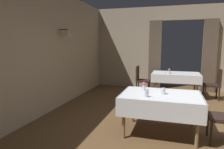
# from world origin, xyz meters

# --- Properties ---
(ground) EXTENTS (10.08, 10.08, 0.00)m
(ground) POSITION_xyz_m (0.00, 0.00, 0.00)
(ground) COLOR brown
(wall_left) EXTENTS (0.49, 8.40, 3.00)m
(wall_left) POSITION_xyz_m (-3.20, 0.00, 1.50)
(wall_left) COLOR tan
(wall_left) RESTS_ON ground
(wall_back) EXTENTS (6.40, 0.27, 3.00)m
(wall_back) POSITION_xyz_m (0.00, 4.18, 1.51)
(wall_back) COLOR tan
(wall_back) RESTS_ON ground
(dining_table_mid) EXTENTS (1.43, 1.04, 0.75)m
(dining_table_mid) POSITION_xyz_m (-0.46, 0.17, 0.65)
(dining_table_mid) COLOR olive
(dining_table_mid) RESTS_ON ground
(dining_table_far) EXTENTS (1.46, 0.97, 0.75)m
(dining_table_far) POSITION_xyz_m (-0.17, 3.10, 0.66)
(dining_table_far) COLOR olive
(dining_table_far) RESTS_ON ground
(chair_far_right) EXTENTS (0.44, 0.44, 0.93)m
(chair_far_right) POSITION_xyz_m (0.94, 3.03, 0.52)
(chair_far_right) COLOR black
(chair_far_right) RESTS_ON ground
(chair_far_left) EXTENTS (0.44, 0.44, 0.93)m
(chair_far_left) POSITION_xyz_m (-1.29, 3.17, 0.52)
(chair_far_left) COLOR black
(chair_far_left) RESTS_ON ground
(flower_vase_mid) EXTENTS (0.07, 0.07, 0.17)m
(flower_vase_mid) POSITION_xyz_m (-0.81, 0.37, 0.84)
(flower_vase_mid) COLOR silver
(flower_vase_mid) RESTS_ON dining_table_mid
(glass_mid_b) EXTENTS (0.08, 0.08, 0.12)m
(glass_mid_b) POSITION_xyz_m (-0.43, 0.17, 0.81)
(glass_mid_b) COLOR silver
(glass_mid_b) RESTS_ON dining_table_mid
(glass_mid_c) EXTENTS (0.06, 0.06, 0.11)m
(glass_mid_c) POSITION_xyz_m (-0.69, -0.13, 0.81)
(glass_mid_c) COLOR silver
(glass_mid_c) RESTS_ON dining_table_mid
(flower_vase_far) EXTENTS (0.07, 0.07, 0.17)m
(flower_vase_far) POSITION_xyz_m (-0.37, 2.87, 0.84)
(flower_vase_far) COLOR silver
(flower_vase_far) RESTS_ON dining_table_far
(plate_far_b) EXTENTS (0.18, 0.18, 0.01)m
(plate_far_b) POSITION_xyz_m (-0.56, 3.06, 0.76)
(plate_far_b) COLOR white
(plate_far_b) RESTS_ON dining_table_far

